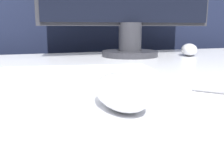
% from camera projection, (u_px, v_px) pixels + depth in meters
% --- Properties ---
extents(partition_panel, '(5.00, 0.03, 1.08)m').
position_uv_depth(partition_panel, '(47.00, 86.00, 1.22)').
color(partition_panel, black).
rests_on(partition_panel, ground_plane).
extents(computer_mouse_near, '(0.07, 0.12, 0.05)m').
position_uv_depth(computer_mouse_near, '(121.00, 91.00, 0.34)').
color(computer_mouse_near, white).
rests_on(computer_mouse_near, desk).
extents(keyboard, '(0.47, 0.19, 0.02)m').
position_uv_depth(keyboard, '(42.00, 76.00, 0.51)').
color(keyboard, white).
rests_on(keyboard, desk).
extents(computer_mouse_far, '(0.11, 0.13, 0.05)m').
position_uv_depth(computer_mouse_far, '(189.00, 50.00, 0.97)').
color(computer_mouse_far, silver).
rests_on(computer_mouse_far, desk).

